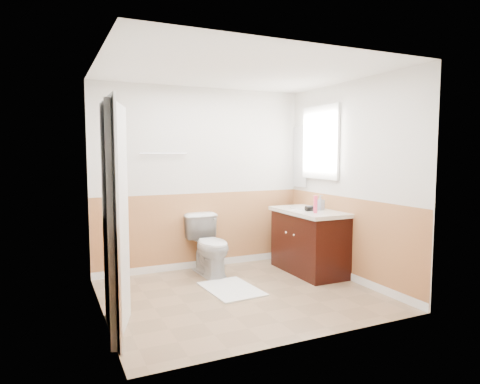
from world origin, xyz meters
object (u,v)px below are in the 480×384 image
vanity_cabinet (309,243)px  lotion_bottle (315,204)px  toilet (210,245)px  bath_mat (231,289)px  soap_dispenser (320,202)px

vanity_cabinet → lotion_bottle: (-0.10, -0.28, 0.56)m
toilet → vanity_cabinet: size_ratio=0.72×
vanity_cabinet → lotion_bottle: size_ratio=5.00×
toilet → bath_mat: (0.00, -0.71, -0.38)m
lotion_bottle → vanity_cabinet: bearing=70.1°
lotion_bottle → soap_dispenser: (0.22, 0.21, -0.01)m
vanity_cabinet → toilet: bearing=159.6°
toilet → vanity_cabinet: 1.33m
bath_mat → toilet: bearing=90.0°
bath_mat → vanity_cabinet: vanity_cabinet is taller
bath_mat → soap_dispenser: size_ratio=3.99×
toilet → soap_dispenser: bearing=-24.9°
bath_mat → lotion_bottle: 1.49m
toilet → lotion_bottle: size_ratio=3.58×
toilet → lotion_bottle: lotion_bottle is taller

